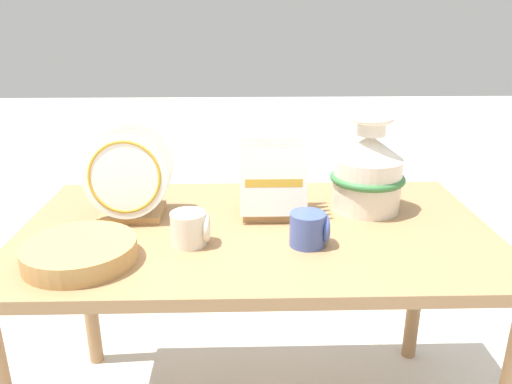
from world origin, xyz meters
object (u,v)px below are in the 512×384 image
at_px(dish_rack_square_plates, 272,187).
at_px(mug_cobalt_glaze, 309,229).
at_px(ceramic_vase, 368,171).
at_px(dish_rack_round_plates, 129,181).
at_px(mug_cream_glaze, 190,228).
at_px(wicker_charger_stack, 80,252).

height_order(dish_rack_square_plates, mug_cobalt_glaze, dish_rack_square_plates).
bearing_deg(ceramic_vase, dish_rack_round_plates, -176.09).
xyz_separation_m(dish_rack_square_plates, mug_cream_glaze, (-0.24, -0.21, -0.04)).
relative_size(wicker_charger_stack, mug_cream_glaze, 2.69).
xyz_separation_m(ceramic_vase, mug_cream_glaze, (-0.54, -0.25, -0.08)).
bearing_deg(dish_rack_round_plates, mug_cream_glaze, -44.36).
bearing_deg(mug_cream_glaze, mug_cobalt_glaze, -2.28).
bearing_deg(mug_cobalt_glaze, wicker_charger_stack, -172.08).
bearing_deg(ceramic_vase, dish_rack_square_plates, -173.35).
xyz_separation_m(dish_rack_round_plates, mug_cream_glaze, (0.20, -0.20, -0.07)).
bearing_deg(wicker_charger_stack, dish_rack_round_plates, 76.17).
distance_m(mug_cream_glaze, mug_cobalt_glaze, 0.33).
relative_size(ceramic_vase, wicker_charger_stack, 1.07).
relative_size(dish_rack_square_plates, mug_cream_glaze, 2.11).
xyz_separation_m(ceramic_vase, dish_rack_round_plates, (-0.75, -0.05, -0.01)).
relative_size(dish_rack_round_plates, wicker_charger_stack, 0.95).
bearing_deg(mug_cream_glaze, wicker_charger_stack, -160.65).
bearing_deg(mug_cream_glaze, ceramic_vase, 24.58).
bearing_deg(mug_cobalt_glaze, ceramic_vase, 50.18).
bearing_deg(dish_rack_round_plates, mug_cobalt_glaze, -21.76).
bearing_deg(mug_cream_glaze, dish_rack_round_plates, 135.64).
relative_size(ceramic_vase, dish_rack_round_plates, 1.12).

